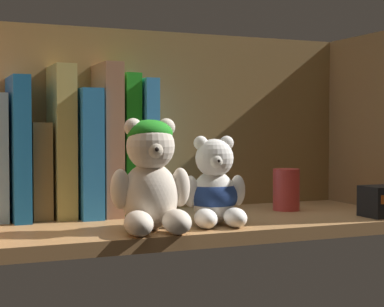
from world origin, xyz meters
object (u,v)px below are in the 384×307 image
(book_8, at_px, (140,147))
(book_7, at_px, (124,144))
(pillar_candle, at_px, (286,190))
(book_4, at_px, (60,142))
(teddy_bear_larger, at_px, (151,178))
(teddy_bear_smaller, at_px, (214,190))
(book_3, at_px, (38,170))
(book_2, at_px, (17,148))
(book_6, at_px, (105,140))
(book_5, at_px, (83,153))

(book_8, bearing_deg, book_7, 180.00)
(book_7, relative_size, pillar_candle, 3.20)
(pillar_candle, bearing_deg, book_4, 169.15)
(teddy_bear_larger, bearing_deg, book_8, 76.28)
(teddy_bear_smaller, bearing_deg, book_7, 116.59)
(book_4, distance_m, book_8, 0.14)
(book_3, relative_size, teddy_bear_smaller, 1.15)
(book_4, height_order, book_8, book_4)
(book_2, bearing_deg, teddy_bear_smaller, -33.62)
(book_3, bearing_deg, book_7, 0.00)
(book_4, height_order, book_6, book_6)
(teddy_bear_smaller, relative_size, pillar_candle, 1.82)
(book_7, height_order, book_8, book_7)
(book_3, distance_m, book_5, 0.08)
(book_3, distance_m, teddy_bear_larger, 0.23)
(book_6, height_order, teddy_bear_smaller, book_6)
(book_5, height_order, teddy_bear_larger, book_5)
(book_7, bearing_deg, book_3, 180.00)
(book_3, relative_size, teddy_bear_larger, 0.97)
(book_3, xyz_separation_m, book_5, (0.07, 0.00, 0.03))
(teddy_bear_larger, bearing_deg, book_2, 129.10)
(book_3, relative_size, pillar_candle, 2.09)
(book_6, relative_size, pillar_candle, 3.42)
(book_3, bearing_deg, book_4, 0.00)
(book_6, xyz_separation_m, pillar_candle, (0.31, -0.07, -0.09))
(book_2, height_order, book_6, book_6)
(book_3, height_order, pillar_candle, book_3)
(book_7, bearing_deg, pillar_candle, -14.93)
(book_4, height_order, pillar_candle, book_4)
(book_3, height_order, book_8, book_8)
(book_5, xyz_separation_m, book_8, (0.10, 0.00, 0.01))
(book_3, relative_size, book_7, 0.65)
(book_5, xyz_separation_m, teddy_bear_larger, (0.05, -0.19, -0.03))
(teddy_bear_smaller, bearing_deg, book_4, 138.05)
(teddy_bear_larger, xyz_separation_m, teddy_bear_smaller, (0.11, 0.02, -0.02))
(book_2, height_order, book_5, book_2)
(book_5, bearing_deg, book_2, 180.00)
(book_2, relative_size, book_6, 0.90)
(book_6, xyz_separation_m, book_8, (0.06, 0.00, -0.01))
(book_7, bearing_deg, teddy_bear_smaller, -63.41)
(book_5, distance_m, teddy_bear_larger, 0.20)
(book_6, height_order, pillar_candle, book_6)
(book_5, height_order, book_8, book_8)
(book_2, xyz_separation_m, pillar_candle, (0.45, -0.07, -0.08))
(book_2, relative_size, pillar_candle, 3.07)
(book_3, bearing_deg, book_8, 0.00)
(book_4, xyz_separation_m, teddy_bear_smaller, (0.19, -0.18, -0.07))
(book_6, height_order, book_7, book_6)
(book_3, relative_size, book_6, 0.61)
(book_8, bearing_deg, book_6, 180.00)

